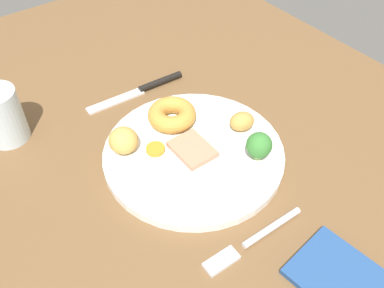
{
  "coord_description": "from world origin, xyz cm",
  "views": [
    {
      "loc": [
        -34.88,
        28.25,
        50.2
      ],
      "look_at": [
        0.4,
        1.82,
        6.0
      ],
      "focal_mm": 39.51,
      "sensor_mm": 36.0,
      "label": 1
    }
  ],
  "objects": [
    {
      "name": "water_glass",
      "position": [
        20.93,
        22.45,
        7.99
      ],
      "size": [
        6.3,
        6.3,
        8.78
      ],
      "primitive_type": "cylinder",
      "color": "silver",
      "rests_on": "dining_table"
    },
    {
      "name": "broccoli_floret",
      "position": [
        -6.8,
        -4.73,
        7.56
      ],
      "size": [
        3.78,
        3.78,
        4.52
      ],
      "color": "#8CB766",
      "rests_on": "dinner_plate"
    },
    {
      "name": "carrot_coin_front",
      "position": [
        3.33,
        6.4,
        5.31
      ],
      "size": [
        2.85,
        2.85,
        0.63
      ],
      "primitive_type": "cylinder",
      "color": "orange",
      "rests_on": "dinner_plate"
    },
    {
      "name": "dining_table",
      "position": [
        0.0,
        0.0,
        1.8
      ],
      "size": [
        120.0,
        84.0,
        3.6
      ],
      "primitive_type": "cube",
      "color": "brown",
      "rests_on": "ground"
    },
    {
      "name": "meat_slice_main",
      "position": [
        -0.32,
        2.05,
        5.4
      ],
      "size": [
        6.59,
        5.1,
        0.8
      ],
      "primitive_type": "cube",
      "rotation": [
        0.0,
        0.0,
        3.14
      ],
      "color": "tan",
      "rests_on": "dinner_plate"
    },
    {
      "name": "dinner_plate",
      "position": [
        0.4,
        1.82,
        4.3
      ],
      "size": [
        27.04,
        27.04,
        1.4
      ],
      "primitive_type": "cylinder",
      "color": "white",
      "rests_on": "dining_table"
    },
    {
      "name": "roast_potato_right",
      "position": [
        6.29,
        9.95,
        6.92
      ],
      "size": [
        5.99,
        5.94,
        3.84
      ],
      "primitive_type": "ellipsoid",
      "rotation": [
        0.0,
        0.0,
        5.8
      ],
      "color": "tan",
      "rests_on": "dinner_plate"
    },
    {
      "name": "yorkshire_pudding",
      "position": [
        7.23,
        0.66,
        6.37
      ],
      "size": [
        7.66,
        7.66,
        2.74
      ],
      "primitive_type": "torus",
      "color": "#C68938",
      "rests_on": "dinner_plate"
    },
    {
      "name": "knife",
      "position": [
        18.2,
        -0.93,
        4.05
      ],
      "size": [
        2.52,
        18.55,
        1.2
      ],
      "rotation": [
        0.0,
        0.0,
        1.51
      ],
      "color": "black",
      "rests_on": "dining_table"
    },
    {
      "name": "roast_potato_left",
      "position": [
        -0.66,
        -7.05,
        6.48
      ],
      "size": [
        4.15,
        4.66,
        2.97
      ],
      "primitive_type": "ellipsoid",
      "rotation": [
        0.0,
        0.0,
        4.42
      ],
      "color": "#BC8C42",
      "rests_on": "dinner_plate"
    },
    {
      "name": "fork",
      "position": [
        -16.3,
        4.92,
        3.99
      ],
      "size": [
        2.13,
        15.29,
        0.9
      ],
      "rotation": [
        0.0,
        0.0,
        1.54
      ],
      "color": "silver",
      "rests_on": "dining_table"
    },
    {
      "name": "folded_napkin",
      "position": [
        -26.32,
        -0.06,
        4.0
      ],
      "size": [
        11.98,
        10.23,
        0.8
      ],
      "primitive_type": "cube",
      "rotation": [
        0.0,
        0.0,
        0.12
      ],
      "color": "navy",
      "rests_on": "dining_table"
    }
  ]
}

